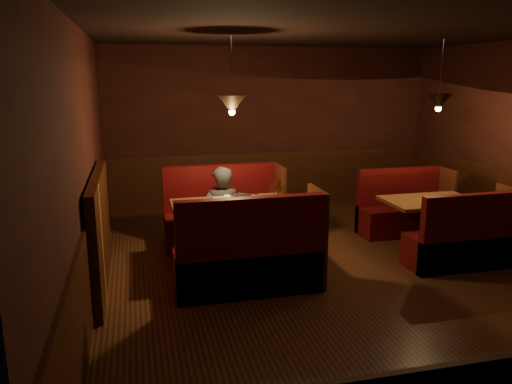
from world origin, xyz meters
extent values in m
cube|color=#3C1D0C|center=(0.00, 0.00, -0.01)|extent=(6.00, 7.00, 0.01)
cube|color=black|center=(0.00, 0.00, 2.90)|extent=(6.00, 7.00, 0.01)
cube|color=black|center=(0.00, 3.50, 1.45)|extent=(6.00, 0.01, 2.90)
cube|color=black|center=(-3.00, 0.00, 1.45)|extent=(0.01, 7.00, 2.90)
cube|color=#451A0C|center=(0.00, 3.48, 0.50)|extent=(6.00, 0.04, 1.00)
cube|color=#451A0C|center=(-2.98, 0.00, 0.50)|extent=(0.04, 7.00, 1.00)
cube|color=#451A0C|center=(-2.92, 0.40, 0.65)|extent=(0.10, 2.20, 1.30)
cube|color=#B98D2C|center=(-2.87, -0.15, 0.65)|extent=(0.01, 0.12, 1.30)
cylinder|color=#333333|center=(-1.32, 0.59, 2.45)|extent=(0.01, 0.01, 0.80)
cone|color=black|center=(-1.32, 0.59, 2.05)|extent=(0.34, 0.34, 0.22)
sphere|color=#FFBF72|center=(-1.32, 0.59, 1.96)|extent=(0.08, 0.08, 0.08)
cylinder|color=#333333|center=(1.48, 0.56, 2.45)|extent=(0.01, 0.01, 0.80)
cone|color=black|center=(1.48, 0.56, 2.05)|extent=(0.34, 0.34, 0.22)
sphere|color=#FFBF72|center=(1.48, 0.56, 1.96)|extent=(0.08, 0.08, 0.08)
cube|color=#4D2812|center=(-1.32, 0.59, 0.79)|extent=(1.52, 0.92, 0.05)
cylinder|color=#451A0C|center=(-1.32, 0.59, 0.38)|extent=(0.15, 0.15, 0.76)
cylinder|color=#451A0C|center=(-1.32, 0.59, 0.02)|extent=(0.61, 0.61, 0.04)
cylinder|color=silver|center=(-1.31, 0.47, 0.82)|extent=(0.30, 0.30, 0.02)
cube|color=black|center=(-1.26, 0.45, 0.85)|extent=(0.10, 0.09, 0.04)
ellipsoid|color=silver|center=(-1.36, 0.42, 0.86)|extent=(0.08, 0.08, 0.06)
cube|color=tan|center=(-1.20, 0.39, 0.85)|extent=(0.09, 0.09, 0.03)
cylinder|color=silver|center=(-1.31, 0.38, 0.84)|extent=(0.11, 0.10, 0.01)
cylinder|color=silver|center=(-1.42, 0.80, 0.82)|extent=(0.28, 0.28, 0.02)
ellipsoid|color=beige|center=(-1.36, 0.78, 0.86)|extent=(0.11, 0.11, 0.06)
cube|color=silver|center=(-1.47, 0.73, 0.83)|extent=(0.22, 0.03, 0.00)
cylinder|color=white|center=(-1.00, 0.64, 0.86)|extent=(0.06, 0.06, 0.09)
cylinder|color=white|center=(-0.73, 0.86, 0.90)|extent=(0.08, 0.08, 0.16)
cylinder|color=white|center=(-0.81, 0.41, 0.90)|extent=(0.08, 0.08, 0.16)
cylinder|color=#47230F|center=(-0.68, 0.68, 0.90)|extent=(0.07, 0.07, 0.17)
cylinder|color=#47230F|center=(-0.68, 0.68, 1.03)|extent=(0.03, 0.03, 0.08)
ellipsoid|color=white|center=(-0.94, 0.44, 0.84)|extent=(0.10, 0.09, 0.05)
cube|color=#3A0B09|center=(-1.32, 1.37, 0.24)|extent=(1.63, 0.60, 0.49)
cube|color=#3A0B09|center=(-1.32, 1.61, 0.57)|extent=(1.63, 0.13, 1.14)
cube|color=#451A0C|center=(-0.48, 1.37, 0.57)|extent=(0.04, 0.60, 1.14)
cube|color=#3A0B09|center=(-1.32, -0.20, 0.24)|extent=(1.63, 0.60, 0.49)
cube|color=#3A0B09|center=(-1.32, -0.43, 0.57)|extent=(1.63, 0.13, 1.14)
cube|color=#451A0C|center=(-0.48, -0.20, 0.57)|extent=(0.04, 0.60, 1.14)
cube|color=#4D2812|center=(1.48, 0.56, 0.69)|extent=(1.26, 0.81, 0.05)
cylinder|color=#451A0C|center=(1.48, 0.56, 0.33)|extent=(0.13, 0.13, 0.66)
cylinder|color=#451A0C|center=(1.48, 0.56, 0.02)|extent=(0.53, 0.53, 0.04)
cube|color=#3A0B09|center=(1.48, 1.24, 0.21)|extent=(1.36, 0.52, 0.43)
cube|color=#3A0B09|center=(1.48, 1.45, 0.50)|extent=(1.36, 0.11, 1.00)
cube|color=#451A0C|center=(2.17, 1.24, 0.50)|extent=(0.04, 0.52, 1.00)
cube|color=#3A0B09|center=(1.48, -0.13, 0.21)|extent=(1.36, 0.52, 0.43)
cube|color=#3A0B09|center=(1.48, -0.34, 0.50)|extent=(1.36, 0.11, 1.00)
cube|color=#451A0C|center=(2.17, -0.13, 0.50)|extent=(0.04, 0.52, 1.00)
imported|color=#2E2F32|center=(-1.36, 1.19, 0.77)|extent=(0.58, 0.40, 1.54)
imported|color=#322D26|center=(-1.29, -0.01, 0.72)|extent=(0.85, 0.76, 1.43)
camera|label=1|loc=(-2.48, -5.39, 2.39)|focal=35.00mm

